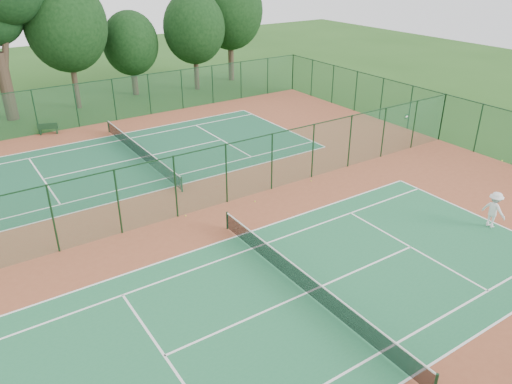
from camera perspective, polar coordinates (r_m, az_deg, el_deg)
ground at (r=27.60m, az=-6.05°, el=-1.95°), size 120.00×120.00×0.00m
red_pad at (r=27.60m, az=-6.05°, el=-1.94°), size 40.00×36.00×0.01m
court_near at (r=21.23m, az=5.79°, el=-11.41°), size 23.77×10.97×0.01m
court_far at (r=35.13m, az=-13.05°, el=3.84°), size 23.77×10.97×0.01m
fence_north at (r=42.75m, az=-17.86°, el=9.70°), size 40.00×0.09×3.50m
fence_east at (r=39.53m, az=20.50°, el=8.03°), size 0.09×36.00×3.50m
fence_divider at (r=26.83m, az=-6.23°, el=1.38°), size 40.00×0.09×3.50m
tennis_net_near at (r=20.91m, az=5.85°, el=-10.26°), size 0.10×12.90×0.97m
tennis_net_far at (r=34.94m, az=-13.14°, el=4.64°), size 0.10×12.90×0.97m
player_near at (r=28.02m, az=25.55°, el=-1.83°), size 0.75×1.27×1.93m
bench at (r=41.80m, az=-22.67°, el=6.73°), size 1.54×0.92×0.92m
stray_ball_a at (r=30.85m, az=6.33°, el=1.27°), size 0.07×0.07×0.07m
stray_ball_b at (r=28.16m, az=-0.12°, el=-1.09°), size 0.07×0.07×0.07m
stray_ball_c at (r=26.94m, az=-8.04°, el=-2.70°), size 0.07×0.07×0.07m
evergreen_row at (r=49.16m, az=-19.24°, el=9.38°), size 39.00×5.00×12.00m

